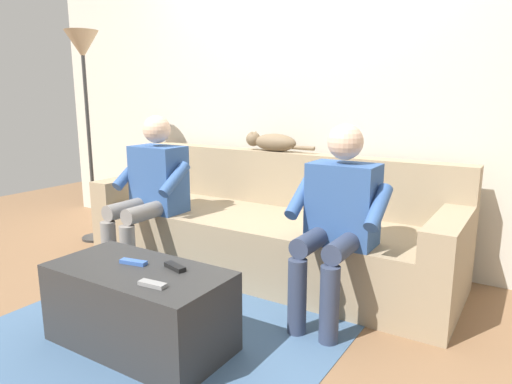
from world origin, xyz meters
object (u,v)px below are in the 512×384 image
coffee_table (140,307)px  remote_gray (152,284)px  remote_blue (133,262)px  remote_black (175,267)px  couch (268,232)px  person_right_seated (151,186)px  cat_on_backrest (272,142)px  person_left_seated (338,213)px  floor_lamp (84,66)px

coffee_table → remote_gray: (-0.21, 0.11, 0.21)m
remote_blue → remote_black: bearing=4.2°
couch → coffee_table: couch is taller
remote_gray → remote_blue: same height
remote_gray → remote_black: bearing=99.3°
remote_blue → person_right_seated: bearing=118.5°
couch → cat_on_backrest: 0.69m
person_left_seated → floor_lamp: (2.31, -0.23, 0.85)m
couch → floor_lamp: bearing=7.0°
couch → remote_black: bearing=97.9°
person_left_seated → person_right_seated: 1.39m
remote_blue → floor_lamp: 2.12m
person_right_seated → floor_lamp: floor_lamp is taller
coffee_table → remote_gray: size_ratio=6.92×
remote_blue → cat_on_backrest: bearing=82.6°
cat_on_backrest → remote_black: size_ratio=4.35×
coffee_table → person_left_seated: bearing=-130.6°
remote_blue → floor_lamp: size_ratio=0.08×
cat_on_backrest → remote_blue: 1.58m
remote_black → coffee_table: bearing=-134.6°
cat_on_backrest → remote_gray: 1.76m
cat_on_backrest → remote_blue: cat_on_backrest is taller
couch → person_right_seated: size_ratio=2.40×
cat_on_backrest → remote_black: 1.55m
coffee_table → remote_gray: bearing=151.7°
cat_on_backrest → remote_gray: bearing=102.3°
coffee_table → remote_blue: remote_blue is taller
floor_lamp → remote_gray: bearing=147.7°
coffee_table → cat_on_backrest: cat_on_backrest is taller
person_right_seated → remote_blue: size_ratio=7.69×
coffee_table → person_right_seated: (0.69, -0.81, 0.40)m
coffee_table → cat_on_backrest: size_ratio=1.59×
coffee_table → remote_black: remote_black is taller
remote_gray → remote_blue: (0.27, -0.15, 0.00)m
coffee_table → person_left_seated: 1.14m
remote_black → remote_blue: bearing=-149.6°
coffee_table → floor_lamp: 2.29m
remote_gray → remote_blue: bearing=146.5°
couch → person_left_seated: bearing=148.3°
person_left_seated → remote_black: size_ratio=8.14×
person_left_seated → remote_blue: 1.10m
coffee_table → floor_lamp: (1.62, -1.04, 1.25)m
remote_black → remote_gray: bearing=-60.0°
coffee_table → remote_gray: 0.32m
person_right_seated → coffee_table: bearing=130.6°
cat_on_backrest → remote_blue: (-0.09, 1.51, -0.46)m
person_left_seated → person_right_seated: size_ratio=0.99×
remote_black → remote_gray: 0.21m
person_left_seated → person_right_seated: bearing=0.0°
person_right_seated → remote_gray: bearing=134.5°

